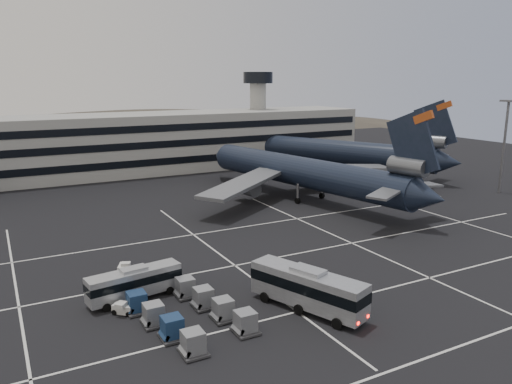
{
  "coord_description": "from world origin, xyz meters",
  "views": [
    {
      "loc": [
        -30.8,
        -47.75,
        22.33
      ],
      "look_at": [
        5.0,
        19.1,
        5.0
      ],
      "focal_mm": 35.0,
      "sensor_mm": 36.0,
      "label": 1
    }
  ],
  "objects_px": {
    "trijet_main": "(305,172)",
    "bus_near": "(308,287)",
    "tug_a": "(124,268)",
    "bus_far": "(134,282)",
    "uld_cluster": "(189,312)"
  },
  "relations": [
    {
      "from": "trijet_main",
      "to": "uld_cluster",
      "type": "xyz_separation_m",
      "value": [
        -36.43,
        -35.44,
        -4.25
      ]
    },
    {
      "from": "bus_far",
      "to": "tug_a",
      "type": "bearing_deg",
      "value": -13.27
    },
    {
      "from": "bus_near",
      "to": "bus_far",
      "type": "bearing_deg",
      "value": 122.77
    },
    {
      "from": "bus_near",
      "to": "bus_far",
      "type": "relative_size",
      "value": 1.25
    },
    {
      "from": "trijet_main",
      "to": "tug_a",
      "type": "xyz_separation_m",
      "value": [
        -38.84,
        -20.22,
        -4.68
      ]
    },
    {
      "from": "trijet_main",
      "to": "bus_near",
      "type": "xyz_separation_m",
      "value": [
        -25.25,
        -38.61,
        -2.86
      ]
    },
    {
      "from": "trijet_main",
      "to": "tug_a",
      "type": "distance_m",
      "value": 44.04
    },
    {
      "from": "tug_a",
      "to": "trijet_main",
      "type": "bearing_deg",
      "value": 51.05
    },
    {
      "from": "bus_near",
      "to": "uld_cluster",
      "type": "distance_m",
      "value": 11.7
    },
    {
      "from": "trijet_main",
      "to": "bus_far",
      "type": "relative_size",
      "value": 5.73
    },
    {
      "from": "trijet_main",
      "to": "uld_cluster",
      "type": "relative_size",
      "value": 4.18
    },
    {
      "from": "bus_far",
      "to": "tug_a",
      "type": "relative_size",
      "value": 4.33
    },
    {
      "from": "tug_a",
      "to": "uld_cluster",
      "type": "distance_m",
      "value": 15.42
    },
    {
      "from": "bus_far",
      "to": "bus_near",
      "type": "bearing_deg",
      "value": -134.34
    },
    {
      "from": "trijet_main",
      "to": "tug_a",
      "type": "bearing_deg",
      "value": -163.66
    }
  ]
}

